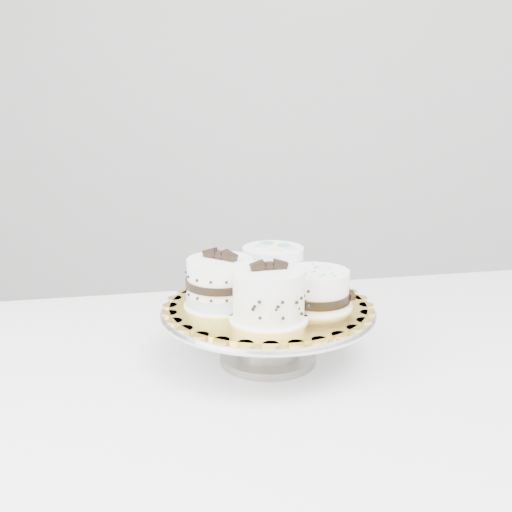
{
  "coord_description": "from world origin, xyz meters",
  "views": [
    {
      "loc": [
        -0.13,
        -0.75,
        1.18
      ],
      "look_at": [
        -0.12,
        0.2,
        0.92
      ],
      "focal_mm": 45.0,
      "sensor_mm": 36.0,
      "label": 1
    }
  ],
  "objects_px": {
    "cake_swirl": "(269,296)",
    "table": "(307,416)",
    "cake_stand": "(268,324)",
    "cake_dots": "(273,269)",
    "cake_banded": "(220,284)",
    "cake_board": "(268,306)",
    "cake_ribbon": "(317,290)"
  },
  "relations": [
    {
      "from": "cake_swirl",
      "to": "table",
      "type": "bearing_deg",
      "value": -4.67
    },
    {
      "from": "cake_dots",
      "to": "cake_ribbon",
      "type": "height_order",
      "value": "cake_dots"
    },
    {
      "from": "cake_stand",
      "to": "cake_swirl",
      "type": "height_order",
      "value": "cake_swirl"
    },
    {
      "from": "cake_dots",
      "to": "cake_ribbon",
      "type": "bearing_deg",
      "value": -53.71
    },
    {
      "from": "cake_stand",
      "to": "cake_board",
      "type": "height_order",
      "value": "cake_board"
    },
    {
      "from": "cake_board",
      "to": "cake_banded",
      "type": "relative_size",
      "value": 2.17
    },
    {
      "from": "cake_swirl",
      "to": "cake_banded",
      "type": "height_order",
      "value": "same"
    },
    {
      "from": "table",
      "to": "cake_swirl",
      "type": "xyz_separation_m",
      "value": [
        -0.06,
        -0.01,
        0.2
      ]
    },
    {
      "from": "cake_banded",
      "to": "cake_dots",
      "type": "height_order",
      "value": "cake_banded"
    },
    {
      "from": "cake_ribbon",
      "to": "table",
      "type": "bearing_deg",
      "value": -120.93
    },
    {
      "from": "cake_board",
      "to": "cake_dots",
      "type": "xyz_separation_m",
      "value": [
        0.01,
        0.07,
        0.04
      ]
    },
    {
      "from": "cake_ribbon",
      "to": "cake_swirl",
      "type": "bearing_deg",
      "value": -156.1
    },
    {
      "from": "cake_banded",
      "to": "cake_board",
      "type": "bearing_deg",
      "value": 35.14
    },
    {
      "from": "cake_board",
      "to": "cake_dots",
      "type": "bearing_deg",
      "value": 82.42
    },
    {
      "from": "table",
      "to": "cake_swirl",
      "type": "height_order",
      "value": "cake_swirl"
    },
    {
      "from": "table",
      "to": "cake_dots",
      "type": "xyz_separation_m",
      "value": [
        -0.05,
        0.12,
        0.2
      ]
    },
    {
      "from": "cake_stand",
      "to": "cake_ribbon",
      "type": "bearing_deg",
      "value": -5.94
    },
    {
      "from": "cake_swirl",
      "to": "cake_dots",
      "type": "relative_size",
      "value": 1.03
    },
    {
      "from": "cake_stand",
      "to": "cake_board",
      "type": "relative_size",
      "value": 1.09
    },
    {
      "from": "cake_stand",
      "to": "cake_dots",
      "type": "height_order",
      "value": "cake_dots"
    },
    {
      "from": "table",
      "to": "cake_banded",
      "type": "xyz_separation_m",
      "value": [
        -0.13,
        0.05,
        0.2
      ]
    },
    {
      "from": "cake_swirl",
      "to": "cake_dots",
      "type": "bearing_deg",
      "value": 71.7
    },
    {
      "from": "cake_swirl",
      "to": "cake_dots",
      "type": "height_order",
      "value": "cake_swirl"
    },
    {
      "from": "cake_board",
      "to": "cake_swirl",
      "type": "xyz_separation_m",
      "value": [
        -0.0,
        -0.06,
        0.04
      ]
    },
    {
      "from": "cake_ribbon",
      "to": "cake_dots",
      "type": "bearing_deg",
      "value": 117.85
    },
    {
      "from": "table",
      "to": "cake_banded",
      "type": "bearing_deg",
      "value": 148.31
    },
    {
      "from": "cake_stand",
      "to": "cake_dots",
      "type": "bearing_deg",
      "value": 82.42
    },
    {
      "from": "cake_banded",
      "to": "table",
      "type": "bearing_deg",
      "value": 12.4
    },
    {
      "from": "table",
      "to": "cake_ribbon",
      "type": "bearing_deg",
      "value": 60.31
    },
    {
      "from": "cake_banded",
      "to": "cake_ribbon",
      "type": "height_order",
      "value": "cake_banded"
    },
    {
      "from": "cake_board",
      "to": "cake_swirl",
      "type": "distance_m",
      "value": 0.07
    },
    {
      "from": "table",
      "to": "cake_board",
      "type": "relative_size",
      "value": 4.79
    }
  ]
}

